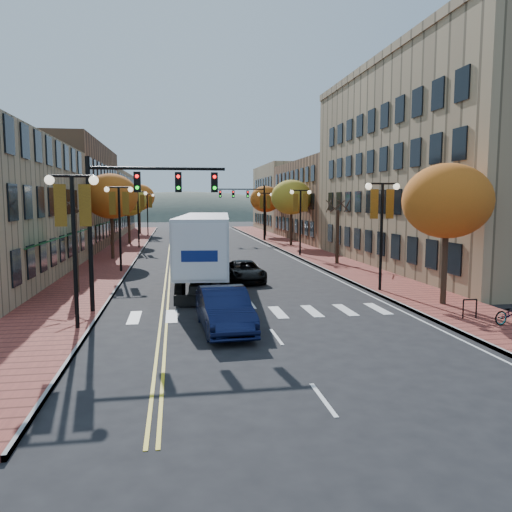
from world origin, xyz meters
name	(u,v)px	position (x,y,z in m)	size (l,w,h in m)	color
ground	(267,324)	(0.00, 0.00, 0.00)	(200.00, 200.00, 0.00)	black
sidewalk_left	(123,250)	(-9.00, 32.50, 0.07)	(4.00, 85.00, 0.15)	brown
sidewalk_right	(294,247)	(9.00, 32.50, 0.07)	(4.00, 85.00, 0.15)	brown
building_left_mid	(47,197)	(-17.00, 36.00, 5.50)	(12.00, 24.00, 11.00)	brown
building_left_far	(88,203)	(-17.00, 61.00, 4.75)	(12.00, 26.00, 9.50)	#9E8966
building_right_near	(465,169)	(18.50, 16.00, 7.50)	(15.00, 28.00, 15.00)	#997F5B
building_right_mid	(349,201)	(18.50, 42.00, 5.00)	(15.00, 24.00, 10.00)	brown
building_right_far	(305,198)	(18.50, 64.00, 5.50)	(15.00, 20.00, 11.00)	#9E8966
tree_left_a	(75,254)	(-9.00, 8.00, 2.25)	(0.28, 0.28, 4.20)	#382619
tree_left_b	(111,196)	(-9.00, 24.00, 5.45)	(4.48, 4.48, 7.21)	#382619
tree_left_c	(128,201)	(-9.00, 40.00, 5.05)	(4.16, 4.16, 6.69)	#382619
tree_left_d	(139,197)	(-9.00, 58.00, 5.60)	(4.61, 4.61, 7.42)	#382619
tree_right_a	(447,201)	(9.00, 2.00, 5.05)	(4.16, 4.16, 6.69)	#382619
tree_right_b	(337,237)	(9.00, 18.00, 2.25)	(0.28, 0.28, 4.20)	#382619
tree_right_c	(291,197)	(9.00, 34.00, 5.45)	(4.48, 4.48, 7.21)	#382619
tree_right_d	(265,199)	(9.00, 50.00, 5.29)	(4.35, 4.35, 7.00)	#382619
lamp_left_a	(73,221)	(-7.50, 0.00, 4.29)	(1.96, 0.36, 6.05)	black
lamp_left_b	(119,212)	(-7.50, 16.00, 4.29)	(1.96, 0.36, 6.05)	black
lamp_left_c	(138,208)	(-7.50, 34.00, 4.29)	(1.96, 0.36, 6.05)	black
lamp_left_d	(147,206)	(-7.50, 52.00, 4.29)	(1.96, 0.36, 6.05)	black
lamp_right_a	(382,215)	(7.50, 6.00, 4.29)	(1.96, 0.36, 6.05)	black
lamp_right_b	(300,209)	(7.50, 24.00, 4.29)	(1.96, 0.36, 6.05)	black
lamp_right_c	(265,207)	(7.50, 42.00, 4.29)	(1.96, 0.36, 6.05)	black
traffic_mast_near	(134,204)	(-5.48, 3.00, 4.92)	(6.10, 0.35, 7.00)	black
traffic_mast_far	(249,202)	(5.48, 42.00, 4.92)	(6.10, 0.34, 7.00)	black
semi_truck	(206,243)	(-1.77, 11.37, 2.46)	(4.34, 17.04, 4.21)	black
navy_sedan	(224,310)	(-1.83, -0.77, 0.84)	(1.78, 5.10, 1.68)	#0D1334
black_suv	(245,271)	(0.59, 10.95, 0.66)	(2.19, 4.74, 1.32)	black
car_far_white	(177,233)	(-3.46, 48.77, 0.75)	(1.77, 4.41, 1.50)	silver
car_far_silver	(216,228)	(3.08, 62.88, 0.61)	(1.71, 4.21, 1.22)	#ADADB5
car_far_oncoming	(203,224)	(1.31, 72.46, 0.75)	(1.60, 4.58, 1.51)	#A6A5AD
bicycle	(512,313)	(9.59, -2.17, 0.60)	(0.59, 1.70, 0.89)	gray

